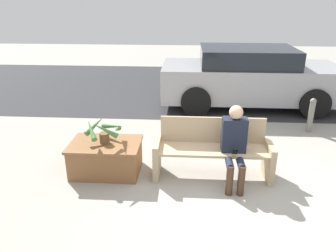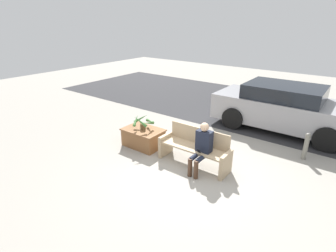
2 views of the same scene
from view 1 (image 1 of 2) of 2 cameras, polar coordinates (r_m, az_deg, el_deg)
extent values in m
plane|color=#9E998E|center=(5.03, 10.62, -11.19)|extent=(30.00, 30.00, 0.00)
cube|color=#2D2D30|center=(10.49, 7.11, 6.78)|extent=(20.00, 6.00, 0.01)
cube|color=tan|center=(5.24, -1.93, -5.61)|extent=(0.09, 0.54, 0.59)
cube|color=tan|center=(5.38, 17.12, -5.92)|extent=(0.09, 0.54, 0.59)
cube|color=tan|center=(5.16, 7.81, -4.14)|extent=(1.66, 0.50, 0.04)
cube|color=tan|center=(5.29, 7.77, -0.66)|extent=(1.66, 0.04, 0.43)
cube|color=black|center=(5.04, 11.44, -1.50)|extent=(0.37, 0.22, 0.53)
sphere|color=tan|center=(4.89, 11.78, 2.35)|extent=(0.21, 0.21, 0.21)
cylinder|color=black|center=(4.96, 10.54, -5.93)|extent=(0.11, 0.46, 0.11)
cylinder|color=black|center=(4.98, 12.43, -5.94)|extent=(0.11, 0.46, 0.11)
cylinder|color=#472D1E|center=(4.85, 10.67, -9.30)|extent=(0.10, 0.10, 0.46)
cylinder|color=#472D1E|center=(4.88, 12.62, -9.30)|extent=(0.10, 0.10, 0.46)
cube|color=black|center=(4.90, 11.61, -4.41)|extent=(0.07, 0.09, 0.12)
cube|color=brown|center=(5.43, -10.73, -5.41)|extent=(1.08, 0.72, 0.52)
cube|color=brown|center=(5.32, -10.91, -3.11)|extent=(1.13, 0.77, 0.04)
cylinder|color=brown|center=(5.28, -10.99, -2.06)|extent=(0.15, 0.15, 0.17)
cone|color=#427538|center=(5.19, -8.88, -0.56)|extent=(0.13, 0.44, 0.21)
cone|color=#427538|center=(5.37, -9.58, -0.05)|extent=(0.43, 0.29, 0.17)
cone|color=#427538|center=(5.35, -12.60, 0.12)|extent=(0.30, 0.41, 0.25)
cone|color=#427538|center=(5.18, -13.23, -0.67)|extent=(0.28, 0.42, 0.25)
cone|color=#427538|center=(5.04, -10.93, -0.68)|extent=(0.41, 0.22, 0.32)
cube|color=#99999E|center=(8.72, 14.00, 7.57)|extent=(4.44, 1.80, 0.83)
cube|color=black|center=(8.58, 13.65, 11.70)|extent=(2.31, 1.66, 0.44)
cylinder|color=black|center=(8.33, 24.19, 3.52)|extent=(0.71, 0.18, 0.71)
cylinder|color=black|center=(9.97, 20.84, 6.81)|extent=(0.71, 0.18, 0.71)
cylinder|color=black|center=(7.80, 4.88, 4.24)|extent=(0.71, 0.18, 0.71)
cylinder|color=black|center=(9.53, 4.72, 7.53)|extent=(0.71, 0.18, 0.71)
cylinder|color=slate|center=(7.49, 23.58, 1.38)|extent=(0.12, 0.12, 0.64)
sphere|color=slate|center=(7.39, 23.99, 3.96)|extent=(0.13, 0.13, 0.13)
camera|label=2|loc=(3.47, 103.62, 6.91)|focal=28.00mm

